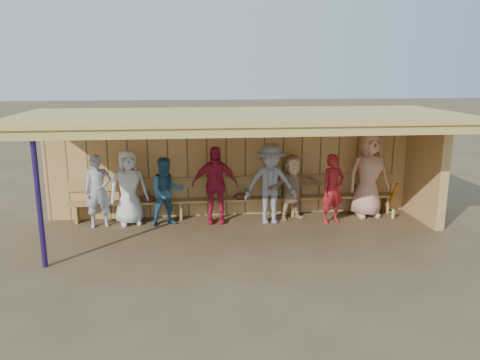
# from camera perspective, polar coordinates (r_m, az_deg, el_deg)

# --- Properties ---
(ground) EXTENTS (90.00, 90.00, 0.00)m
(ground) POSITION_cam_1_polar(r_m,az_deg,el_deg) (9.93, 0.22, -6.37)
(ground) COLOR brown
(ground) RESTS_ON ground
(player_a) EXTENTS (0.65, 0.49, 1.60)m
(player_a) POSITION_cam_1_polar(r_m,az_deg,el_deg) (10.50, -16.90, -1.31)
(player_a) COLOR #9C9FA4
(player_a) RESTS_ON ground
(player_b) EXTENTS (0.94, 0.74, 1.67)m
(player_b) POSITION_cam_1_polar(r_m,az_deg,el_deg) (10.50, -13.41, -0.89)
(player_b) COLOR silver
(player_b) RESTS_ON ground
(player_c) EXTENTS (0.86, 0.74, 1.51)m
(player_c) POSITION_cam_1_polar(r_m,az_deg,el_deg) (10.30, -8.94, -1.42)
(player_c) COLOR #2F6183
(player_c) RESTS_ON ground
(player_d) EXTENTS (1.03, 0.48, 1.73)m
(player_d) POSITION_cam_1_polar(r_m,az_deg,el_deg) (10.34, -3.09, -0.60)
(player_d) COLOR #BD1E39
(player_d) RESTS_ON ground
(player_e) EXTENTS (1.18, 0.70, 1.80)m
(player_e) POSITION_cam_1_polar(r_m,az_deg,el_deg) (10.31, 3.72, -0.45)
(player_e) COLOR gray
(player_e) RESTS_ON ground
(player_f) EXTENTS (1.46, 0.86, 1.50)m
(player_f) POSITION_cam_1_polar(r_m,az_deg,el_deg) (10.68, 6.40, -0.84)
(player_f) COLOR tan
(player_f) RESTS_ON ground
(player_g) EXTENTS (0.65, 0.53, 1.55)m
(player_g) POSITION_cam_1_polar(r_m,az_deg,el_deg) (10.53, 11.27, -1.07)
(player_g) COLOR #AD1B20
(player_g) RESTS_ON ground
(player_h) EXTENTS (1.02, 0.71, 1.98)m
(player_h) POSITION_cam_1_polar(r_m,az_deg,el_deg) (11.15, 15.43, 0.62)
(player_h) COLOR tan
(player_h) RESTS_ON ground
(dugout_structure) EXTENTS (8.80, 3.20, 2.50)m
(dugout_structure) POSITION_cam_1_polar(r_m,az_deg,el_deg) (10.22, 1.97, 4.01)
(dugout_structure) COLOR tan
(dugout_structure) RESTS_ON ground
(bench) EXTENTS (7.60, 0.34, 0.93)m
(bench) POSITION_cam_1_polar(r_m,az_deg,el_deg) (10.83, -0.43, -1.76)
(bench) COLOR tan
(bench) RESTS_ON ground
(dugout_equipment) EXTENTS (6.16, 0.62, 0.80)m
(dugout_equipment) POSITION_cam_1_polar(r_m,az_deg,el_deg) (10.68, -3.10, -2.21)
(dugout_equipment) COLOR orange
(dugout_equipment) RESTS_ON ground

